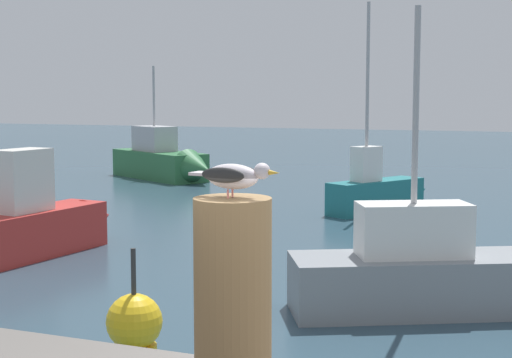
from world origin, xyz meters
The scene contains 7 objects.
mooring_post centered at (-0.91, -0.57, 1.98)m, with size 0.31×0.31×0.87m, color brown.
seagull centered at (-0.90, -0.57, 2.51)m, with size 0.39×0.17×0.14m.
boat_red centered at (-8.31, 8.01, 0.60)m, with size 1.17×3.43×1.90m.
boat_grey centered at (-0.72, 7.02, 0.48)m, with size 4.81×3.16×4.02m.
boat_teal centered at (-3.88, 15.20, 0.52)m, with size 2.18×3.14×4.98m.
boat_green centered at (-12.20, 19.71, 0.61)m, with size 5.03×3.66×3.89m.
channel_buoy centered at (-3.61, 3.17, 0.48)m, with size 0.56×0.56×1.33m.
Camera 1 is at (0.32, -3.36, 2.82)m, focal length 54.80 mm.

